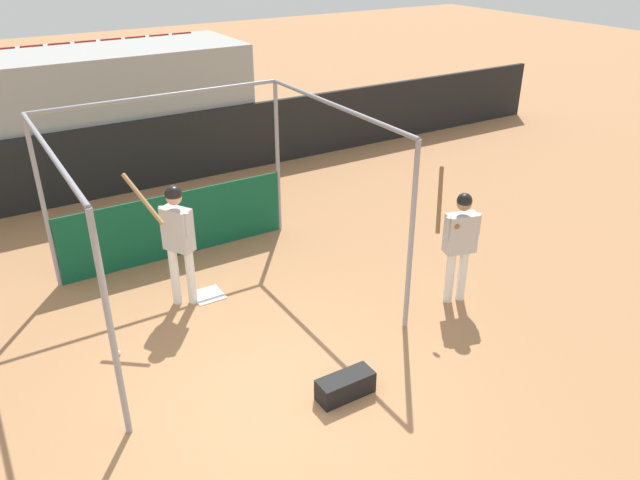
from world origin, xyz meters
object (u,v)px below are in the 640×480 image
(player_waiting, at_px, (460,238))
(baseball, at_px, (118,353))
(player_batter, at_px, (177,234))
(equipment_bag, at_px, (345,386))

(player_waiting, distance_m, baseball, 4.91)
(player_batter, height_order, player_waiting, player_waiting)
(equipment_bag, height_order, baseball, equipment_bag)
(equipment_bag, bearing_deg, baseball, 133.69)
(player_batter, distance_m, player_waiting, 3.99)
(player_batter, xyz_separation_m, equipment_bag, (0.89, -2.95, -1.00))
(player_waiting, bearing_deg, baseball, 0.02)
(equipment_bag, distance_m, baseball, 3.03)
(player_batter, relative_size, equipment_bag, 2.88)
(baseball, bearing_deg, player_waiting, -15.37)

